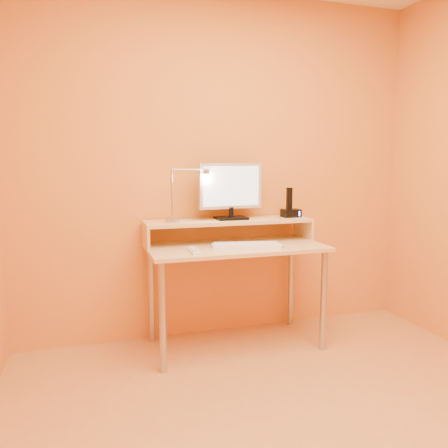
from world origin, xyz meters
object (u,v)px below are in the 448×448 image
object	(u,v)px
lamp_base	(172,220)
monitor_panel	(231,186)
keyboard	(246,246)
mouse	(279,245)
phone_dock	(291,213)
remote_control	(194,251)

from	to	relation	value
lamp_base	monitor_panel	bearing A→B (deg)	5.32
keyboard	mouse	distance (m)	0.22
phone_dock	keyboard	bearing A→B (deg)	-150.96
remote_control	keyboard	bearing A→B (deg)	7.12
remote_control	phone_dock	bearing A→B (deg)	21.34
lamp_base	mouse	distance (m)	0.74
monitor_panel	mouse	xyz separation A→B (m)	(0.23, -0.34, -0.38)
phone_dock	keyboard	xyz separation A→B (m)	(-0.45, -0.26, -0.18)
lamp_base	keyboard	world-z (taller)	lamp_base
lamp_base	keyboard	bearing A→B (deg)	-27.31
lamp_base	mouse	bearing A→B (deg)	-24.20
monitor_panel	remote_control	xyz separation A→B (m)	(-0.34, -0.31, -0.39)
monitor_panel	phone_dock	distance (m)	0.51
keyboard	remote_control	bearing A→B (deg)	-162.37
monitor_panel	remote_control	size ratio (longest dim) A/B	2.37
mouse	lamp_base	bearing A→B (deg)	174.08
keyboard	lamp_base	bearing A→B (deg)	164.36
lamp_base	phone_dock	bearing A→B (deg)	1.91
phone_dock	mouse	distance (m)	0.44
phone_dock	keyboard	size ratio (longest dim) A/B	0.29
lamp_base	keyboard	distance (m)	0.53
phone_dock	keyboard	world-z (taller)	phone_dock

